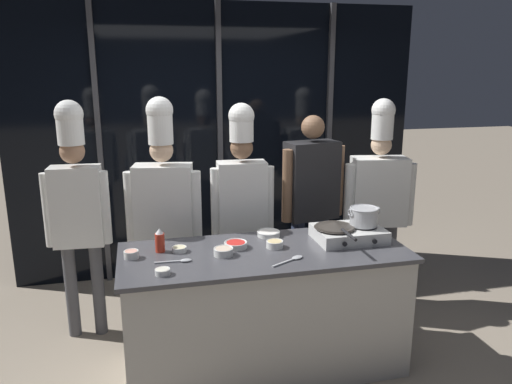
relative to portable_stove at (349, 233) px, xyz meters
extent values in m
plane|color=gray|center=(-0.64, -0.06, -0.93)|extent=(24.00, 24.00, 0.00)
cube|color=black|center=(-0.64, 1.77, 0.42)|extent=(4.07, 0.04, 2.70)
cube|color=#47474C|center=(-1.80, 1.73, 0.42)|extent=(0.05, 0.05, 2.70)
cube|color=#47474C|center=(-0.64, 1.73, 0.42)|extent=(0.05, 0.05, 2.70)
cube|color=#47474C|center=(0.51, 1.73, 0.42)|extent=(0.05, 0.05, 2.70)
cube|color=beige|center=(-0.64, -0.06, -0.50)|extent=(1.90, 0.75, 0.85)
cube|color=#47474C|center=(-0.64, -0.06, -0.06)|extent=(1.96, 0.79, 0.03)
cube|color=silver|center=(0.00, 0.00, 0.00)|extent=(0.48, 0.36, 0.09)
cylinder|color=black|center=(-0.11, 0.00, 0.05)|extent=(0.19, 0.19, 0.01)
cylinder|color=black|center=(-0.11, -0.19, 0.00)|extent=(0.03, 0.01, 0.03)
cylinder|color=black|center=(0.11, 0.00, 0.05)|extent=(0.19, 0.19, 0.01)
cylinder|color=black|center=(0.11, -0.19, 0.00)|extent=(0.03, 0.01, 0.03)
cylinder|color=#38332D|center=(-0.11, 0.00, 0.06)|extent=(0.28, 0.28, 0.01)
cone|color=#38332D|center=(-0.11, 0.00, 0.08)|extent=(0.29, 0.29, 0.04)
cylinder|color=black|center=(-0.11, -0.25, 0.09)|extent=(0.02, 0.22, 0.02)
cylinder|color=#B7BABF|center=(0.11, 0.00, 0.12)|extent=(0.20, 0.20, 0.13)
torus|color=#B7BABF|center=(0.11, 0.00, 0.18)|extent=(0.21, 0.21, 0.01)
torus|color=#B7BABF|center=(0.00, 0.00, 0.16)|extent=(0.01, 0.05, 0.05)
torus|color=#B7BABF|center=(0.22, 0.00, 0.16)|extent=(0.01, 0.05, 0.05)
cylinder|color=red|center=(-1.34, 0.08, 0.02)|extent=(0.06, 0.06, 0.13)
cone|color=white|center=(-1.34, 0.08, 0.10)|extent=(0.05, 0.05, 0.04)
cylinder|color=white|center=(-0.54, 0.22, -0.03)|extent=(0.17, 0.17, 0.03)
torus|color=white|center=(-0.54, 0.22, -0.02)|extent=(0.17, 0.17, 0.01)
cylinder|color=white|center=(-0.54, 0.22, -0.02)|extent=(0.14, 0.14, 0.02)
cylinder|color=white|center=(-0.56, -0.02, -0.03)|extent=(0.12, 0.12, 0.05)
torus|color=white|center=(-0.56, -0.02, 0.00)|extent=(0.12, 0.12, 0.01)
cylinder|color=#E0C689|center=(-0.56, -0.02, -0.01)|extent=(0.10, 0.10, 0.03)
cylinder|color=white|center=(-1.34, -0.31, -0.03)|extent=(0.09, 0.09, 0.04)
torus|color=white|center=(-1.34, -0.31, -0.01)|extent=(0.09, 0.09, 0.01)
cylinder|color=silver|center=(-1.34, -0.31, -0.02)|extent=(0.08, 0.08, 0.02)
cylinder|color=white|center=(-0.82, 0.03, -0.03)|extent=(0.16, 0.16, 0.04)
torus|color=white|center=(-0.82, 0.03, -0.01)|extent=(0.16, 0.16, 0.01)
cylinder|color=red|center=(-0.82, 0.03, -0.02)|extent=(0.13, 0.13, 0.02)
cylinder|color=white|center=(-1.53, 0.00, -0.02)|extent=(0.10, 0.10, 0.05)
torus|color=white|center=(-1.53, 0.00, 0.00)|extent=(0.10, 0.10, 0.01)
cylinder|color=#EAA893|center=(-1.53, 0.00, -0.01)|extent=(0.08, 0.08, 0.03)
cylinder|color=white|center=(-1.21, 0.05, -0.03)|extent=(0.10, 0.10, 0.03)
torus|color=white|center=(-1.21, 0.05, -0.02)|extent=(0.10, 0.10, 0.01)
cylinder|color=beige|center=(-1.21, 0.05, -0.02)|extent=(0.08, 0.08, 0.02)
cylinder|color=white|center=(-0.93, -0.09, -0.02)|extent=(0.13, 0.13, 0.05)
torus|color=white|center=(-0.93, -0.09, 0.00)|extent=(0.13, 0.13, 0.01)
cylinder|color=beige|center=(-0.93, -0.09, -0.01)|extent=(0.11, 0.11, 0.03)
cube|color=#B2B5BA|center=(-1.30, -0.13, -0.04)|extent=(0.16, 0.02, 0.01)
ellipsoid|color=#B2B5BA|center=(-1.18, -0.13, -0.04)|extent=(0.08, 0.05, 0.02)
cube|color=#B2B5BA|center=(-0.59, -0.32, -0.04)|extent=(0.17, 0.10, 0.01)
ellipsoid|color=#B2B5BA|center=(-0.47, -0.25, -0.04)|extent=(0.10, 0.09, 0.02)
cylinder|color=#4C4C51|center=(-1.81, 0.68, -0.55)|extent=(0.10, 0.10, 0.76)
cylinder|color=#4C4C51|center=(-2.02, 0.70, -0.55)|extent=(0.10, 0.10, 0.76)
cube|color=white|center=(-1.92, 0.69, 0.14)|extent=(0.38, 0.22, 0.62)
cylinder|color=white|center=(-1.71, 0.65, 0.13)|extent=(0.07, 0.07, 0.57)
cylinder|color=white|center=(-2.12, 0.67, 0.13)|extent=(0.07, 0.07, 0.57)
sphere|color=#A87A5B|center=(-1.92, 0.69, 0.56)|extent=(0.18, 0.18, 0.18)
cylinder|color=white|center=(-1.92, 0.69, 0.72)|extent=(0.19, 0.19, 0.22)
sphere|color=white|center=(-1.92, 0.69, 0.83)|extent=(0.21, 0.21, 0.21)
cylinder|color=#232326|center=(-1.15, 0.64, -0.55)|extent=(0.12, 0.12, 0.75)
cylinder|color=#232326|center=(-1.39, 0.68, -0.55)|extent=(0.12, 0.12, 0.75)
cube|color=white|center=(-1.27, 0.66, 0.13)|extent=(0.48, 0.31, 0.61)
cylinder|color=white|center=(-1.03, 0.58, 0.11)|extent=(0.09, 0.09, 0.56)
cylinder|color=white|center=(-1.52, 0.67, 0.11)|extent=(0.09, 0.09, 0.56)
sphere|color=beige|center=(-1.27, 0.66, 0.55)|extent=(0.18, 0.18, 0.18)
cylinder|color=white|center=(-1.27, 0.66, 0.72)|extent=(0.19, 0.19, 0.25)
sphere|color=white|center=(-1.27, 0.66, 0.85)|extent=(0.20, 0.20, 0.20)
cylinder|color=#4C4C51|center=(-0.54, 0.65, -0.55)|extent=(0.10, 0.10, 0.75)
cylinder|color=#4C4C51|center=(-0.75, 0.66, -0.55)|extent=(0.10, 0.10, 0.75)
cube|color=white|center=(-0.65, 0.65, 0.13)|extent=(0.40, 0.22, 0.61)
cylinder|color=white|center=(-0.43, 0.61, 0.11)|extent=(0.08, 0.08, 0.56)
cylinder|color=white|center=(-0.87, 0.63, 0.11)|extent=(0.08, 0.08, 0.56)
sphere|color=brown|center=(-0.65, 0.65, 0.55)|extent=(0.18, 0.18, 0.18)
cylinder|color=white|center=(-0.65, 0.65, 0.69)|extent=(0.19, 0.19, 0.20)
sphere|color=white|center=(-0.65, 0.65, 0.79)|extent=(0.20, 0.20, 0.20)
cylinder|color=#2D3856|center=(0.10, 0.78, -0.52)|extent=(0.12, 0.12, 0.82)
cylinder|color=#2D3856|center=(-0.14, 0.74, -0.52)|extent=(0.12, 0.12, 0.82)
cube|color=#232326|center=(-0.02, 0.76, 0.22)|extent=(0.48, 0.31, 0.66)
cylinder|color=brown|center=(0.23, 0.77, 0.21)|extent=(0.09, 0.09, 0.61)
cylinder|color=brown|center=(-0.26, 0.68, 0.21)|extent=(0.09, 0.09, 0.61)
sphere|color=brown|center=(-0.02, 0.76, 0.68)|extent=(0.20, 0.20, 0.20)
cylinder|color=#4C4C51|center=(0.71, 0.68, -0.56)|extent=(0.12, 0.12, 0.74)
cylinder|color=#4C4C51|center=(0.46, 0.73, -0.56)|extent=(0.12, 0.12, 0.74)
cube|color=white|center=(0.59, 0.71, 0.11)|extent=(0.51, 0.32, 0.60)
cylinder|color=white|center=(0.84, 0.62, 0.08)|extent=(0.09, 0.09, 0.55)
cylinder|color=white|center=(0.32, 0.72, 0.08)|extent=(0.09, 0.09, 0.55)
sphere|color=beige|center=(0.59, 0.71, 0.51)|extent=(0.18, 0.18, 0.18)
cylinder|color=white|center=(0.59, 0.71, 0.69)|extent=(0.18, 0.18, 0.25)
sphere|color=white|center=(0.59, 0.71, 0.81)|extent=(0.20, 0.20, 0.20)
camera|label=1|loc=(-1.44, -3.16, 1.18)|focal=35.00mm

